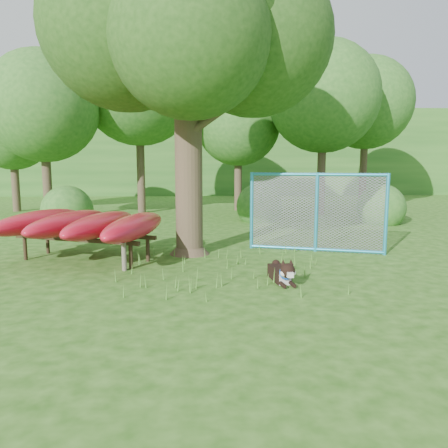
{
  "coord_description": "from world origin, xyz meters",
  "views": [
    {
      "loc": [
        -0.29,
        -8.04,
        2.32
      ],
      "look_at": [
        0.2,
        1.2,
        1.0
      ],
      "focal_mm": 35.0,
      "sensor_mm": 36.0,
      "label": 1
    }
  ],
  "objects_px": {
    "husky_dog": "(282,273)",
    "fence_section": "(316,212)",
    "kayak_rack": "(85,224)",
    "oak_tree": "(186,19)"
  },
  "relations": [
    {
      "from": "oak_tree",
      "to": "kayak_rack",
      "type": "bearing_deg",
      "value": -163.74
    },
    {
      "from": "kayak_rack",
      "to": "husky_dog",
      "type": "bearing_deg",
      "value": -4.95
    },
    {
      "from": "husky_dog",
      "to": "fence_section",
      "type": "xyz_separation_m",
      "value": [
        1.42,
        2.91,
        0.84
      ]
    },
    {
      "from": "oak_tree",
      "to": "kayak_rack",
      "type": "height_order",
      "value": "oak_tree"
    },
    {
      "from": "kayak_rack",
      "to": "husky_dog",
      "type": "height_order",
      "value": "kayak_rack"
    },
    {
      "from": "fence_section",
      "to": "husky_dog",
      "type": "bearing_deg",
      "value": -97.82
    },
    {
      "from": "oak_tree",
      "to": "fence_section",
      "type": "distance_m",
      "value": 5.71
    },
    {
      "from": "kayak_rack",
      "to": "husky_dog",
      "type": "xyz_separation_m",
      "value": [
        4.29,
        -2.13,
        -0.69
      ]
    },
    {
      "from": "kayak_rack",
      "to": "fence_section",
      "type": "xyz_separation_m",
      "value": [
        5.7,
        0.78,
        0.15
      ]
    },
    {
      "from": "oak_tree",
      "to": "fence_section",
      "type": "xyz_separation_m",
      "value": [
        3.31,
        0.08,
        -4.65
      ]
    }
  ]
}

